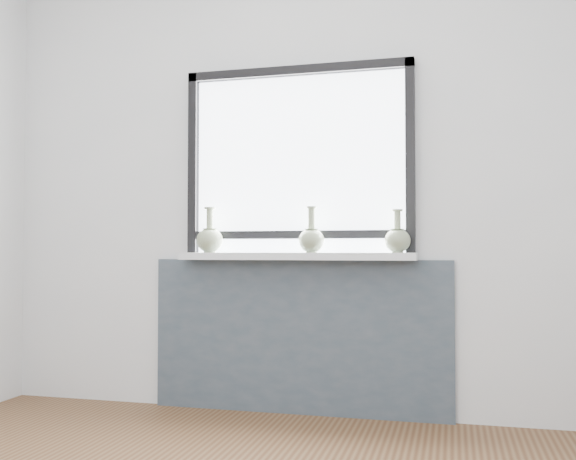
% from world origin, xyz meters
% --- Properties ---
extents(back_wall, '(3.60, 0.02, 2.60)m').
position_xyz_m(back_wall, '(0.00, 1.81, 1.30)').
color(back_wall, silver).
rests_on(back_wall, ground).
extents(apron_panel, '(1.70, 0.03, 0.86)m').
position_xyz_m(apron_panel, '(0.00, 1.78, 0.43)').
color(apron_panel, '#454E5A').
rests_on(apron_panel, ground).
extents(windowsill, '(1.32, 0.18, 0.04)m').
position_xyz_m(windowsill, '(0.00, 1.71, 0.88)').
color(windowsill, silver).
rests_on(windowsill, apron_panel).
extents(window, '(1.30, 0.06, 1.05)m').
position_xyz_m(window, '(0.00, 1.77, 1.44)').
color(window, black).
rests_on(window, windowsill).
extents(vase_a, '(0.15, 0.15, 0.26)m').
position_xyz_m(vase_a, '(-0.49, 1.69, 0.98)').
color(vase_a, '#97A983').
rests_on(vase_a, windowsill).
extents(vase_b, '(0.14, 0.14, 0.25)m').
position_xyz_m(vase_b, '(0.10, 1.68, 0.98)').
color(vase_b, '#97A983').
rests_on(vase_b, windowsill).
extents(vase_c, '(0.14, 0.14, 0.23)m').
position_xyz_m(vase_c, '(0.56, 1.69, 0.97)').
color(vase_c, '#97A983').
rests_on(vase_c, windowsill).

